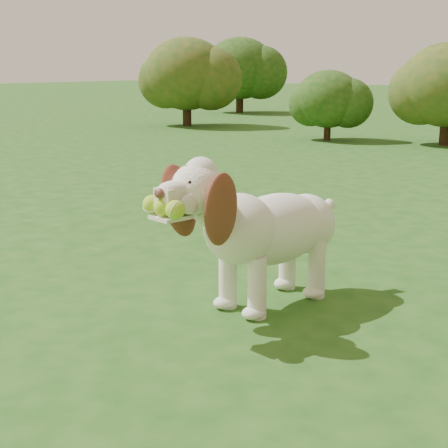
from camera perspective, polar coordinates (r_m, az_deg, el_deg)
The scene contains 6 objects.
ground at distance 3.55m, azimuth -4.21°, elevation -8.04°, with size 80.00×80.00×0.00m, color #1B4A15.
dog at distance 3.62m, azimuth 3.05°, elevation -0.08°, with size 0.58×1.31×0.85m.
shrub_a at distance 12.11m, azimuth 8.66°, elevation 10.22°, with size 1.16×1.16×1.20m.
shrub_b at distance 11.76m, azimuth 18.13°, elevation 10.92°, with size 1.58×1.58×1.64m.
shrub_g at distance 19.04m, azimuth 1.32°, elevation 12.80°, with size 1.95×1.95×2.02m.
shrub_e at distance 14.87m, azimuth -3.13°, elevation 12.35°, with size 1.80×1.80×1.86m.
Camera 1 is at (2.19, -2.48, 1.28)m, focal length 55.00 mm.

